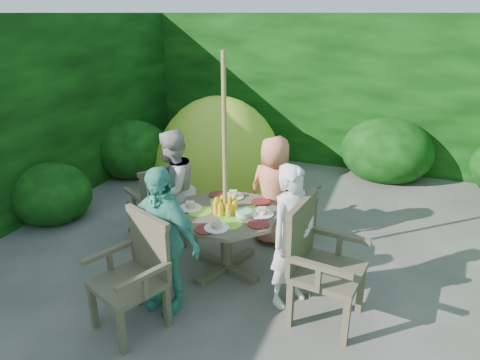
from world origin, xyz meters
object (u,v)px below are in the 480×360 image
(child_left, at_px, (173,190))
(patio_table, at_px, (226,221))
(garden_chair_right, at_px, (319,261))
(child_front, at_px, (162,240))
(garden_chair_left, at_px, (156,200))
(parasol_pole, at_px, (225,170))
(garden_chair_back, at_px, (289,197))
(child_back, at_px, (274,191))
(dome_tent, at_px, (219,175))
(child_right, at_px, (292,237))
(garden_chair_front, at_px, (136,272))

(child_left, bearing_deg, patio_table, 74.74)
(garden_chair_right, distance_m, child_left, 1.90)
(child_left, distance_m, child_front, 1.13)
(garden_chair_right, relative_size, garden_chair_left, 1.20)
(parasol_pole, relative_size, child_front, 1.63)
(garden_chair_right, xyz_separation_m, child_left, (-1.77, 0.67, 0.13))
(garden_chair_back, bearing_deg, garden_chair_left, 46.76)
(child_back, bearing_deg, patio_table, 79.76)
(child_front, bearing_deg, child_left, 127.00)
(garden_chair_right, height_order, dome_tent, dome_tent)
(garden_chair_right, xyz_separation_m, garden_chair_left, (-2.06, 0.76, -0.09))
(child_right, xyz_separation_m, child_left, (-1.50, 0.55, 0.01))
(garden_chair_back, bearing_deg, child_front, 91.42)
(parasol_pole, relative_size, child_left, 1.63)
(garden_chair_left, relative_size, garden_chair_back, 1.00)
(patio_table, relative_size, garden_chair_back, 1.70)
(patio_table, relative_size, garden_chair_right, 1.41)
(dome_tent, bearing_deg, garden_chair_left, -82.42)
(child_right, relative_size, child_back, 1.06)
(patio_table, height_order, garden_chair_front, garden_chair_front)
(dome_tent, bearing_deg, child_left, -75.21)
(child_back, relative_size, dome_tent, 0.49)
(patio_table, distance_m, garden_chair_right, 1.09)
(parasol_pole, relative_size, dome_tent, 0.85)
(garden_chair_left, relative_size, child_front, 0.64)
(garden_chair_right, relative_size, garden_chair_back, 1.20)
(garden_chair_back, relative_size, dome_tent, 0.33)
(patio_table, relative_size, child_back, 1.15)
(garden_chair_right, bearing_deg, garden_chair_front, 122.01)
(garden_chair_front, bearing_deg, child_front, 93.22)
(child_right, xyz_separation_m, child_front, (-1.03, -0.48, 0.01))
(parasol_pole, distance_m, garden_chair_front, 1.25)
(parasol_pole, bearing_deg, garden_chair_left, 160.74)
(child_back, distance_m, dome_tent, 2.37)
(patio_table, height_order, child_front, child_front)
(dome_tent, bearing_deg, garden_chair_back, -39.40)
(patio_table, xyz_separation_m, garden_chair_right, (1.01, -0.39, -0.01))
(child_front, bearing_deg, patio_table, 81.73)
(patio_table, distance_m, child_right, 0.80)
(garden_chair_left, relative_size, garden_chair_front, 0.91)
(child_right, relative_size, child_left, 0.99)
(child_left, bearing_deg, dome_tent, -164.15)
(garden_chair_left, height_order, garden_chair_front, garden_chair_front)
(garden_chair_front, height_order, dome_tent, dome_tent)
(garden_chair_left, xyz_separation_m, dome_tent, (-0.15, 2.14, -0.46))
(parasol_pole, distance_m, child_left, 0.91)
(garden_chair_right, xyz_separation_m, dome_tent, (-2.21, 2.89, -0.55))
(child_front, bearing_deg, garden_chair_back, 82.06)
(child_left, bearing_deg, parasol_pole, 74.68)
(child_left, bearing_deg, garden_chair_back, 128.81)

